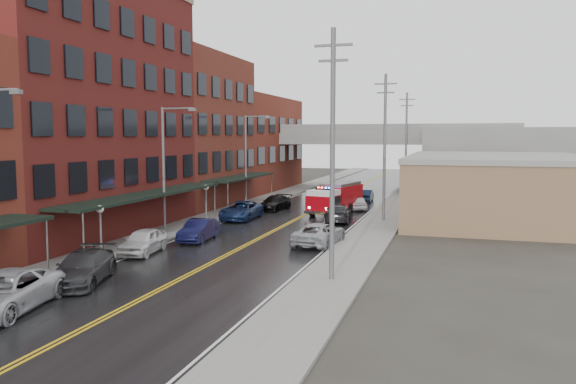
# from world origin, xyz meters

# --- Properties ---
(road) EXTENTS (11.00, 160.00, 0.02)m
(road) POSITION_xyz_m (0.00, 30.00, 0.01)
(road) COLOR black
(road) RESTS_ON ground
(sidewalk_left) EXTENTS (3.00, 160.00, 0.15)m
(sidewalk_left) POSITION_xyz_m (-7.30, 30.00, 0.07)
(sidewalk_left) COLOR slate
(sidewalk_left) RESTS_ON ground
(sidewalk_right) EXTENTS (3.00, 160.00, 0.15)m
(sidewalk_right) POSITION_xyz_m (7.30, 30.00, 0.07)
(sidewalk_right) COLOR slate
(sidewalk_right) RESTS_ON ground
(curb_left) EXTENTS (0.30, 160.00, 0.15)m
(curb_left) POSITION_xyz_m (-5.65, 30.00, 0.07)
(curb_left) COLOR gray
(curb_left) RESTS_ON ground
(curb_right) EXTENTS (0.30, 160.00, 0.15)m
(curb_right) POSITION_xyz_m (5.65, 30.00, 0.07)
(curb_right) COLOR gray
(curb_right) RESTS_ON ground
(brick_building_b) EXTENTS (9.00, 20.00, 18.00)m
(brick_building_b) POSITION_xyz_m (-13.30, 23.00, 9.00)
(brick_building_b) COLOR #561716
(brick_building_b) RESTS_ON ground
(brick_building_c) EXTENTS (9.00, 15.00, 15.00)m
(brick_building_c) POSITION_xyz_m (-13.30, 40.50, 7.50)
(brick_building_c) COLOR maroon
(brick_building_c) RESTS_ON ground
(brick_building_far) EXTENTS (9.00, 20.00, 12.00)m
(brick_building_far) POSITION_xyz_m (-13.30, 58.00, 6.00)
(brick_building_far) COLOR maroon
(brick_building_far) RESTS_ON ground
(tan_building) EXTENTS (14.00, 22.00, 5.00)m
(tan_building) POSITION_xyz_m (16.00, 40.00, 2.50)
(tan_building) COLOR #825F46
(tan_building) RESTS_ON ground
(right_far_block) EXTENTS (18.00, 30.00, 8.00)m
(right_far_block) POSITION_xyz_m (18.00, 70.00, 4.00)
(right_far_block) COLOR slate
(right_far_block) RESTS_ON ground
(awning_1) EXTENTS (2.60, 18.00, 3.09)m
(awning_1) POSITION_xyz_m (-7.49, 23.00, 2.99)
(awning_1) COLOR black
(awning_1) RESTS_ON ground
(awning_2) EXTENTS (2.60, 13.00, 3.09)m
(awning_2) POSITION_xyz_m (-7.49, 40.50, 2.99)
(awning_2) COLOR black
(awning_2) RESTS_ON ground
(globe_lamp_1) EXTENTS (0.44, 0.44, 3.12)m
(globe_lamp_1) POSITION_xyz_m (-6.40, 16.00, 2.31)
(globe_lamp_1) COLOR #59595B
(globe_lamp_1) RESTS_ON ground
(globe_lamp_2) EXTENTS (0.44, 0.44, 3.12)m
(globe_lamp_2) POSITION_xyz_m (-6.40, 30.00, 2.31)
(globe_lamp_2) COLOR #59595B
(globe_lamp_2) RESTS_ON ground
(street_lamp_1) EXTENTS (2.64, 0.22, 9.00)m
(street_lamp_1) POSITION_xyz_m (-6.55, 24.00, 5.19)
(street_lamp_1) COLOR #59595B
(street_lamp_1) RESTS_ON ground
(street_lamp_2) EXTENTS (2.64, 0.22, 9.00)m
(street_lamp_2) POSITION_xyz_m (-6.55, 40.00, 5.19)
(street_lamp_2) COLOR #59595B
(street_lamp_2) RESTS_ON ground
(utility_pole_0) EXTENTS (1.80, 0.24, 12.00)m
(utility_pole_0) POSITION_xyz_m (7.20, 15.00, 6.31)
(utility_pole_0) COLOR #59595B
(utility_pole_0) RESTS_ON ground
(utility_pole_1) EXTENTS (1.80, 0.24, 12.00)m
(utility_pole_1) POSITION_xyz_m (7.20, 35.00, 6.31)
(utility_pole_1) COLOR #59595B
(utility_pole_1) RESTS_ON ground
(utility_pole_2) EXTENTS (1.80, 0.24, 12.00)m
(utility_pole_2) POSITION_xyz_m (7.20, 55.00, 6.31)
(utility_pole_2) COLOR #59595B
(utility_pole_2) RESTS_ON ground
(overpass) EXTENTS (40.00, 10.00, 7.50)m
(overpass) POSITION_xyz_m (0.00, 62.00, 5.99)
(overpass) COLOR slate
(overpass) RESTS_ON ground
(fire_truck) EXTENTS (4.21, 7.87, 2.75)m
(fire_truck) POSITION_xyz_m (2.37, 38.77, 1.49)
(fire_truck) COLOR #9B0710
(fire_truck) RESTS_ON ground
(parked_car_left_2) EXTENTS (3.69, 6.14, 1.59)m
(parked_car_left_2) POSITION_xyz_m (-4.30, 6.63, 0.80)
(parked_car_left_2) COLOR #B2B4BA
(parked_car_left_2) RESTS_ON ground
(parked_car_left_3) EXTENTS (3.58, 5.60, 1.51)m
(parked_car_left_3) POSITION_xyz_m (-4.09, 11.30, 0.76)
(parked_car_left_3) COLOR #2A2B2D
(parked_car_left_3) RESTS_ON ground
(parked_car_left_4) EXTENTS (2.32, 4.55, 1.48)m
(parked_car_left_4) POSITION_xyz_m (-5.00, 18.16, 0.74)
(parked_car_left_4) COLOR silver
(parked_car_left_4) RESTS_ON ground
(parked_car_left_5) EXTENTS (1.82, 4.46, 1.44)m
(parked_car_left_5) POSITION_xyz_m (-3.60, 22.85, 0.72)
(parked_car_left_5) COLOR black
(parked_car_left_5) RESTS_ON ground
(parked_car_left_6) EXTENTS (2.72, 5.57, 1.52)m
(parked_car_left_6) POSITION_xyz_m (-4.44, 32.72, 0.76)
(parked_car_left_6) COLOR #14244D
(parked_car_left_6) RESTS_ON ground
(parked_car_left_7) EXTENTS (2.49, 4.96, 1.38)m
(parked_car_left_7) POSITION_xyz_m (-3.60, 39.20, 0.69)
(parked_car_left_7) COLOR black
(parked_car_left_7) RESTS_ON ground
(parked_car_right_0) EXTENTS (2.88, 5.41, 1.45)m
(parked_car_right_0) POSITION_xyz_m (4.46, 23.80, 0.72)
(parked_car_right_0) COLOR #9A9CA2
(parked_car_right_0) RESTS_ON ground
(parked_car_right_1) EXTENTS (2.68, 5.22, 1.45)m
(parked_car_right_1) POSITION_xyz_m (3.60, 33.85, 0.73)
(parked_car_right_1) COLOR black
(parked_car_right_1) RESTS_ON ground
(parked_car_right_2) EXTENTS (2.71, 4.25, 1.35)m
(parked_car_right_2) POSITION_xyz_m (3.84, 41.80, 0.67)
(parked_car_right_2) COLOR silver
(parked_car_right_2) RESTS_ON ground
(parked_car_right_3) EXTENTS (1.59, 4.13, 1.34)m
(parked_car_right_3) POSITION_xyz_m (3.60, 48.52, 0.67)
(parked_car_right_3) COLOR black
(parked_car_right_3) RESTS_ON ground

